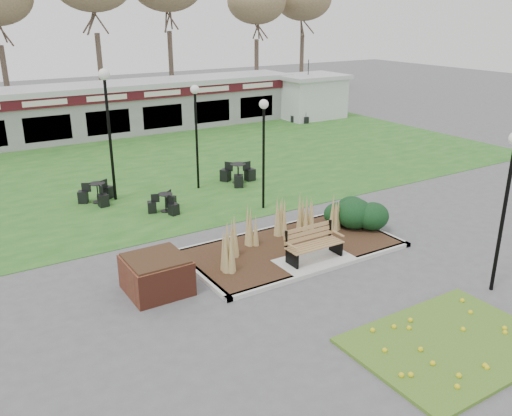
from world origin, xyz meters
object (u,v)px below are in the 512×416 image
food_pavilion (100,110)px  bistro_set_b (238,176)px  lamp_post_near_right (264,130)px  lamp_post_mid_right (107,106)px  patio_umbrella (308,92)px  service_hut (310,96)px  brick_planter (156,274)px  lamp_post_near_left (510,178)px  bistro_set_a (166,205)px  bistro_set_c (98,196)px  lamp_post_mid_left (196,114)px  bistro_set_d (301,119)px  park_bench (313,243)px

food_pavilion → bistro_set_b: size_ratio=16.12×
lamp_post_near_right → lamp_post_mid_right: size_ratio=0.81×
food_pavilion → lamp_post_near_right: lamp_post_near_right is taller
bistro_set_b → patio_umbrella: bearing=42.0°
service_hut → bistro_set_b: service_hut is taller
lamp_post_near_right → brick_planter: bearing=-146.4°
lamp_post_mid_right → bistro_set_b: 6.01m
food_pavilion → service_hut: food_pavilion is taller
lamp_post_near_left → bistro_set_a: (-4.81, 9.79, -2.77)m
brick_planter → bistro_set_c: brick_planter is taller
patio_umbrella → bistro_set_b: bearing=-138.0°
brick_planter → lamp_post_near_left: lamp_post_near_left is taller
lamp_post_near_left → bistro_set_b: lamp_post_near_left is taller
service_hut → patio_umbrella: 0.35m
lamp_post_near_left → lamp_post_mid_left: lamp_post_near_left is taller
lamp_post_mid_left → bistro_set_c: 4.81m
lamp_post_mid_left → bistro_set_b: bearing=-7.2°
brick_planter → lamp_post_mid_left: 8.87m
service_hut → lamp_post_mid_left: size_ratio=1.07×
lamp_post_mid_right → bistro_set_b: lamp_post_mid_right is taller
brick_planter → patio_umbrella: 24.54m
bistro_set_d → bistro_set_a: bearing=-142.4°
park_bench → lamp_post_mid_left: bearing=87.9°
lamp_post_mid_left → bistro_set_c: (-3.94, 0.43, -2.73)m
lamp_post_near_left → lamp_post_mid_left: (-2.63, 11.59, -0.01)m
lamp_post_mid_left → lamp_post_near_left: bearing=-77.2°
lamp_post_mid_left → service_hut: bearing=36.9°
park_bench → patio_umbrella: 22.18m
bistro_set_a → lamp_post_mid_left: bearing=39.6°
lamp_post_mid_left → bistro_set_a: lamp_post_mid_left is taller
service_hut → lamp_post_near_left: size_ratio=1.07×
brick_planter → lamp_post_mid_right: size_ratio=0.31×
park_bench → lamp_post_near_left: size_ratio=0.41×
park_bench → service_hut: service_hut is taller
lamp_post_near_left → bistro_set_d: size_ratio=3.30×
brick_planter → food_pavilion: bearing=76.9°
bistro_set_c → brick_planter: bearing=-95.7°
brick_planter → food_pavilion: 19.49m
lamp_post_near_left → bistro_set_d: (9.09, 20.50, -2.77)m
food_pavilion → bistro_set_a: size_ratio=20.33×
bistro_set_d → patio_umbrella: (1.25, 1.00, 1.46)m
brick_planter → lamp_post_near_left: size_ratio=0.36×
park_bench → lamp_post_near_left: (2.91, -3.75, 2.42)m
lamp_post_near_left → lamp_post_mid_right: 13.39m
bistro_set_a → bistro_set_c: size_ratio=0.86×
lamp_post_near_right → bistro_set_d: 16.51m
lamp_post_near_left → lamp_post_near_right: 8.42m
service_hut → bistro_set_b: bearing=-138.6°
lamp_post_mid_left → bistro_set_b: (1.72, -0.22, -2.71)m
brick_planter → lamp_post_near_right: bearing=33.6°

